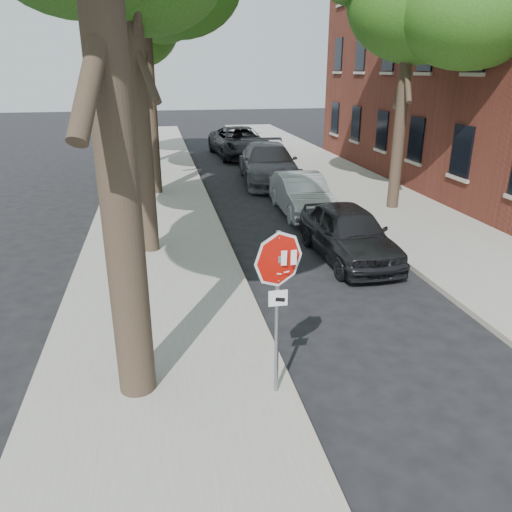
{
  "coord_description": "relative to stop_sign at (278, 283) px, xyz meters",
  "views": [
    {
      "loc": [
        -2.26,
        -6.34,
        4.79
      ],
      "look_at": [
        -0.85,
        0.85,
        2.05
      ],
      "focal_mm": 35.0,
      "sensor_mm": 36.0,
      "label": 1
    }
  ],
  "objects": [
    {
      "name": "tree_far",
      "position": [
        -2.02,
        21.14,
        5.26
      ],
      "size": [
        5.29,
        4.91,
        9.33
      ],
      "color": "black",
      "rests_on": "sidewalk_left"
    },
    {
      "name": "curb_right",
      "position": [
        4.65,
        12.03,
        -1.88
      ],
      "size": [
        0.12,
        55.0,
        0.13
      ],
      "primitive_type": "cube",
      "color": "#9E9384",
      "rests_on": "ground"
    },
    {
      "name": "car_a",
      "position": [
        3.3,
        5.62,
        -1.22
      ],
      "size": [
        1.83,
        4.31,
        1.45
      ],
      "primitive_type": "imported",
      "rotation": [
        0.0,
        0.0,
        0.03
      ],
      "color": "black",
      "rests_on": "ground"
    },
    {
      "name": "ground",
      "position": [
        0.7,
        0.03,
        -1.95
      ],
      "size": [
        120.0,
        120.0,
        0.0
      ],
      "primitive_type": "plane",
      "color": "black",
      "rests_on": "ground"
    },
    {
      "name": "car_b",
      "position": [
        3.3,
        10.18,
        -1.25
      ],
      "size": [
        1.55,
        4.27,
        1.4
      ],
      "primitive_type": "imported",
      "rotation": [
        0.0,
        0.0,
        -0.02
      ],
      "color": "#A5A8AD",
      "rests_on": "ground"
    },
    {
      "name": "curb_left",
      "position": [
        0.25,
        12.03,
        -1.88
      ],
      "size": [
        0.12,
        55.0,
        0.13
      ],
      "primitive_type": "cube",
      "color": "#9E9384",
      "rests_on": "ground"
    },
    {
      "name": "car_d",
      "position": [
        3.18,
        22.72,
        -1.1
      ],
      "size": [
        3.23,
        6.29,
        1.7
      ],
      "primitive_type": "imported",
      "rotation": [
        0.0,
        0.0,
        0.07
      ],
      "color": "black",
      "rests_on": "ground"
    },
    {
      "name": "sidewalk_right",
      "position": [
        6.7,
        12.03,
        -1.89
      ],
      "size": [
        4.0,
        55.0,
        0.12
      ],
      "primitive_type": "cube",
      "color": "gray",
      "rests_on": "ground"
    },
    {
      "name": "sidewalk_left",
      "position": [
        -1.8,
        12.03,
        -1.89
      ],
      "size": [
        4.0,
        55.0,
        0.12
      ],
      "primitive_type": "cube",
      "color": "gray",
      "rests_on": "ground"
    },
    {
      "name": "stop_sign",
      "position": [
        0.0,
        0.0,
        0.0
      ],
      "size": [
        0.76,
        0.34,
        2.61
      ],
      "color": "gray",
      "rests_on": "sidewalk_left"
    },
    {
      "name": "car_c",
      "position": [
        3.3,
        15.53,
        -1.1
      ],
      "size": [
        2.87,
        6.05,
        1.7
      ],
      "primitive_type": "imported",
      "rotation": [
        0.0,
        0.0,
        -0.08
      ],
      "color": "#4B4A4F",
      "rests_on": "ground"
    }
  ]
}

